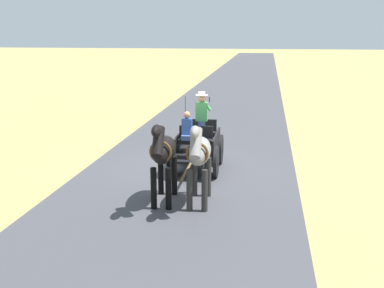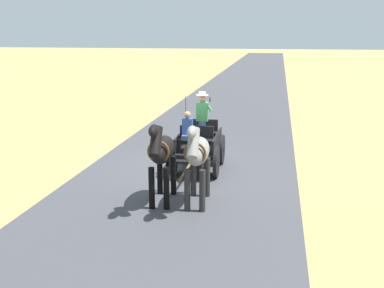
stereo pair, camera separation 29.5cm
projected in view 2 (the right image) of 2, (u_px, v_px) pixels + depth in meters
name	position (u px, v px, depth m)	size (l,w,h in m)	color
ground_plane	(191.00, 169.00, 15.00)	(200.00, 200.00, 0.00)	tan
road_surface	(191.00, 168.00, 15.00)	(6.59, 160.00, 0.01)	#424247
horse_drawn_carriage	(199.00, 145.00, 14.68)	(1.43, 4.50, 2.50)	black
horse_near_side	(197.00, 154.00, 11.59)	(0.62, 2.13, 2.21)	gray
horse_off_side	(162.00, 152.00, 11.74)	(0.66, 2.13, 2.21)	black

